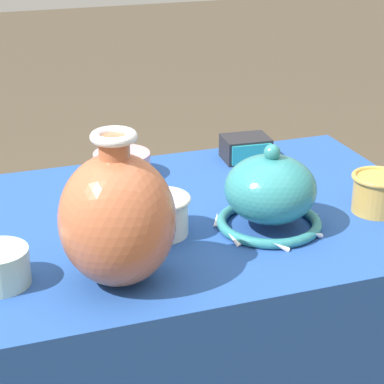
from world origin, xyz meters
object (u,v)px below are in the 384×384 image
object	(u,v)px
mosaic_tile_box	(246,148)
cup_wide_ivory	(162,214)
vase_dome_bell	(270,195)
pot_squat_rose	(122,165)
vase_tall_bulbous	(117,218)
cup_wide_ochre	(377,192)

from	to	relation	value
mosaic_tile_box	cup_wide_ivory	bearing A→B (deg)	-129.84
mosaic_tile_box	cup_wide_ivory	world-z (taller)	cup_wide_ivory
vase_dome_bell	mosaic_tile_box	xyz separation A→B (m)	(0.12, 0.40, -0.05)
pot_squat_rose	cup_wide_ivory	bearing A→B (deg)	-90.32
vase_tall_bulbous	cup_wide_ivory	world-z (taller)	vase_tall_bulbous
vase_tall_bulbous	cup_wide_ochre	xyz separation A→B (m)	(0.63, 0.11, -0.08)
vase_tall_bulbous	mosaic_tile_box	distance (m)	0.71
vase_dome_bell	mosaic_tile_box	world-z (taller)	vase_dome_bell
cup_wide_ivory	vase_dome_bell	bearing A→B (deg)	-11.22
mosaic_tile_box	cup_wide_ivory	xyz separation A→B (m)	(-0.35, -0.35, 0.02)
vase_dome_bell	pot_squat_rose	size ratio (longest dim) A/B	1.69
vase_tall_bulbous	pot_squat_rose	size ratio (longest dim) A/B	2.06
mosaic_tile_box	cup_wide_ochre	world-z (taller)	cup_wide_ochre
pot_squat_rose	vase_dome_bell	bearing A→B (deg)	-60.00
mosaic_tile_box	cup_wide_ivory	distance (m)	0.50
vase_tall_bulbous	pot_squat_rose	bearing A→B (deg)	75.11
pot_squat_rose	cup_wide_ochre	bearing A→B (deg)	-39.08
vase_tall_bulbous	cup_wide_ivory	xyz separation A→B (m)	(0.13, 0.16, -0.08)
cup_wide_ivory	pot_squat_rose	bearing A→B (deg)	89.68
vase_tall_bulbous	cup_wide_ochre	distance (m)	0.64
vase_tall_bulbous	mosaic_tile_box	xyz separation A→B (m)	(0.48, 0.52, -0.10)
cup_wide_ochre	cup_wide_ivory	world-z (taller)	cup_wide_ochre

